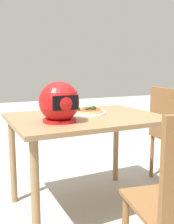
{
  "coord_description": "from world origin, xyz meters",
  "views": [
    {
      "loc": [
        0.81,
        1.69,
        1.06
      ],
      "look_at": [
        -0.03,
        -0.04,
        0.74
      ],
      "focal_mm": 41.93,
      "sensor_mm": 36.0,
      "label": 1
    }
  ],
  "objects": [
    {
      "name": "dining_table",
      "position": [
        0.0,
        0.0,
        0.63
      ],
      "size": [
        1.08,
        0.82,
        0.72
      ],
      "color": "olive",
      "rests_on": "ground"
    },
    {
      "name": "motorcycle_helmet",
      "position": [
        0.25,
        0.12,
        0.85
      ],
      "size": [
        0.26,
        0.26,
        0.26
      ],
      "color": "#B21414",
      "rests_on": "dining_table"
    },
    {
      "name": "pizza_plate",
      "position": [
        -0.06,
        -0.09,
        0.73
      ],
      "size": [
        0.28,
        0.28,
        0.01
      ],
      "primitive_type": "cylinder",
      "color": "white",
      "rests_on": "dining_table"
    },
    {
      "name": "chair_side",
      "position": [
        -0.9,
        -0.08,
        0.51
      ],
      "size": [
        0.45,
        0.45,
        0.9
      ],
      "color": "brown",
      "rests_on": "ground"
    },
    {
      "name": "ground_plane",
      "position": [
        0.0,
        0.0,
        0.0
      ],
      "size": [
        14.0,
        14.0,
        0.0
      ],
      "primitive_type": "plane",
      "color": "#B2ADA3"
    },
    {
      "name": "pizza",
      "position": [
        -0.06,
        -0.09,
        0.75
      ],
      "size": [
        0.24,
        0.24,
        0.05
      ],
      "color": "tan",
      "rests_on": "pizza_plate"
    }
  ]
}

